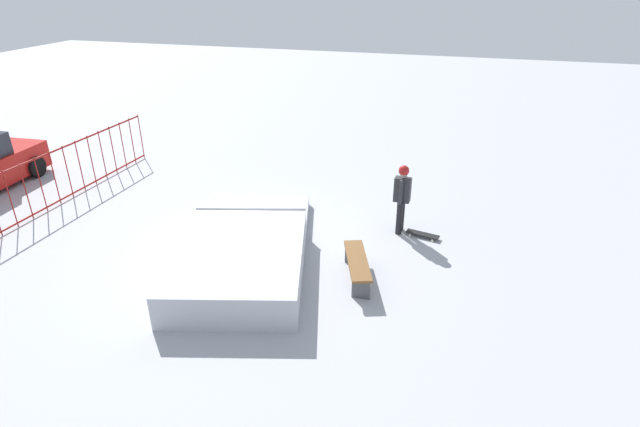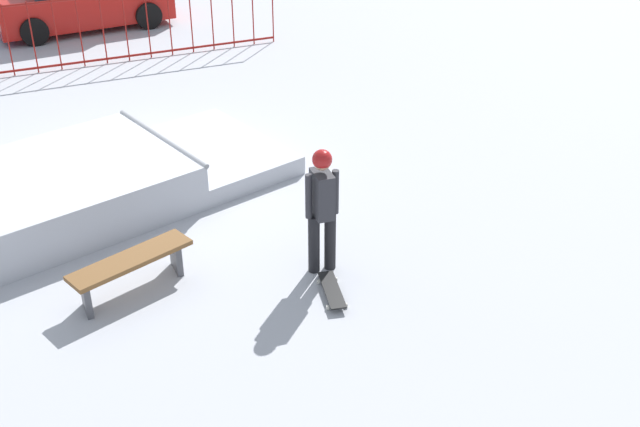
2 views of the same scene
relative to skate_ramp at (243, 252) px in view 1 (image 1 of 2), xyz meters
The scene contains 6 objects.
ground_plane 0.70m from the skate_ramp, 24.58° to the left, with size 60.00×60.00×0.00m, color #A8AAB2.
skate_ramp is the anchor object (origin of this frame).
skater 3.97m from the skate_ramp, 51.05° to the right, with size 0.44×0.40×1.73m.
skateboard 4.31m from the skate_ramp, 57.23° to the right, with size 0.39×0.82×0.09m.
perimeter_fence 6.21m from the skate_ramp, 84.72° to the left, with size 9.64×0.28×1.50m.
park_bench 2.49m from the skate_ramp, 87.38° to the right, with size 1.64×0.90×0.48m.
Camera 1 is at (-9.12, -4.43, 5.84)m, focal length 28.21 mm.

